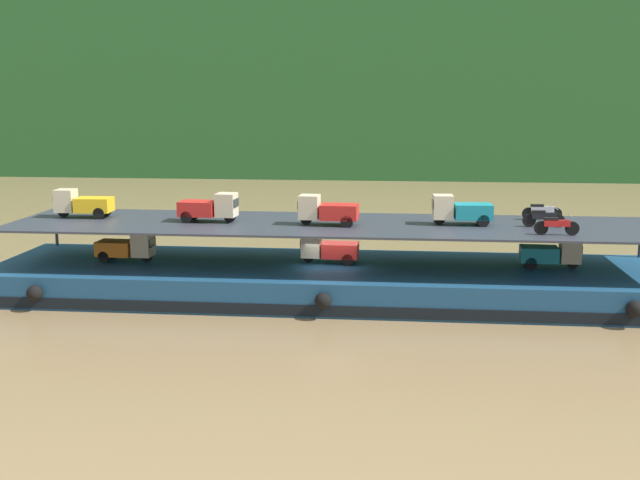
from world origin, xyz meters
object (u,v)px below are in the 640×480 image
at_px(mini_truck_lower_stern, 127,247).
at_px(motorcycle_upper_stbd, 542,211).
at_px(mini_truck_lower_aft, 329,249).
at_px(mini_truck_upper_fore, 327,210).
at_px(mini_truck_upper_bow, 461,210).
at_px(motorcycle_upper_centre, 543,218).
at_px(mini_truck_upper_stern, 83,203).
at_px(mini_truck_upper_mid, 209,207).
at_px(motorcycle_upper_port, 556,225).
at_px(mini_truck_lower_mid, 551,253).
at_px(cargo_barge, 331,281).

xyz_separation_m(mini_truck_lower_stern, motorcycle_upper_stbd, (19.90, 2.19, 1.74)).
bearing_deg(motorcycle_upper_stbd, mini_truck_lower_aft, -171.24).
bearing_deg(mini_truck_upper_fore, mini_truck_upper_bow, 6.81).
bearing_deg(motorcycle_upper_centre, mini_truck_upper_stern, 178.44).
height_order(mini_truck_lower_stern, mini_truck_upper_bow, mini_truck_upper_bow).
xyz_separation_m(mini_truck_lower_aft, motorcycle_upper_centre, (9.85, -0.52, 1.74)).
relative_size(mini_truck_upper_mid, motorcycle_upper_port, 1.47).
distance_m(mini_truck_upper_stern, motorcycle_upper_centre, 22.00).
bearing_deg(mini_truck_upper_bow, motorcycle_upper_centre, -3.98).
bearing_deg(mini_truck_upper_mid, mini_truck_lower_aft, 6.35).
bearing_deg(motorcycle_upper_port, motorcycle_upper_centre, 94.84).
bearing_deg(mini_truck_lower_stern, mini_truck_lower_mid, 1.80).
bearing_deg(mini_truck_upper_fore, mini_truck_upper_mid, 176.21).
height_order(cargo_barge, motorcycle_upper_stbd, motorcycle_upper_stbd).
distance_m(mini_truck_lower_mid, mini_truck_upper_bow, 4.69).
xyz_separation_m(mini_truck_lower_stern, motorcycle_upper_centre, (19.61, 0.11, 1.74)).
height_order(mini_truck_upper_bow, motorcycle_upper_port, mini_truck_upper_bow).
bearing_deg(motorcycle_upper_stbd, cargo_barge, -168.09).
distance_m(mini_truck_lower_stern, mini_truck_upper_stern, 3.19).
xyz_separation_m(mini_truck_upper_stern, mini_truck_upper_mid, (6.52, -0.70, 0.00)).
bearing_deg(motorcycle_upper_centre, mini_truck_lower_aft, 176.97).
bearing_deg(mini_truck_upper_stern, mini_truck_lower_mid, -0.18).
distance_m(mini_truck_upper_mid, motorcycle_upper_stbd, 15.92).
bearing_deg(mini_truck_lower_stern, mini_truck_upper_stern, 163.50).
distance_m(mini_truck_lower_mid, mini_truck_upper_stern, 22.63).
distance_m(mini_truck_upper_fore, mini_truck_upper_bow, 6.19).
distance_m(cargo_barge, mini_truck_lower_aft, 1.55).
distance_m(mini_truck_upper_fore, motorcycle_upper_stbd, 10.45).
distance_m(mini_truck_lower_mid, mini_truck_upper_fore, 10.62).
height_order(mini_truck_lower_mid, mini_truck_upper_bow, mini_truck_upper_bow).
height_order(cargo_barge, mini_truck_upper_bow, mini_truck_upper_bow).
bearing_deg(mini_truck_upper_bow, mini_truck_upper_mid, -178.24).
relative_size(cargo_barge, motorcycle_upper_centre, 16.75).
height_order(mini_truck_upper_stern, motorcycle_upper_stbd, mini_truck_upper_stern).
bearing_deg(mini_truck_lower_mid, mini_truck_upper_mid, -177.75).
bearing_deg(mini_truck_upper_stern, mini_truck_lower_stern, -16.50).
height_order(cargo_barge, mini_truck_upper_mid, mini_truck_upper_mid).
xyz_separation_m(mini_truck_upper_mid, mini_truck_upper_bow, (11.79, 0.36, 0.00)).
xyz_separation_m(mini_truck_lower_aft, mini_truck_upper_mid, (-5.62, -0.63, 2.00)).
distance_m(mini_truck_lower_mid, motorcycle_upper_centre, 1.90).
relative_size(mini_truck_lower_stern, mini_truck_upper_bow, 1.01).
relative_size(cargo_barge, mini_truck_upper_bow, 11.50).
bearing_deg(motorcycle_upper_centre, cargo_barge, -179.88).
bearing_deg(motorcycle_upper_centre, mini_truck_lower_stern, -179.68).
bearing_deg(motorcycle_upper_stbd, motorcycle_upper_port, -91.65).
distance_m(mini_truck_lower_aft, mini_truck_upper_fore, 2.24).
xyz_separation_m(motorcycle_upper_centre, motorcycle_upper_stbd, (0.30, 2.08, 0.00)).
xyz_separation_m(mini_truck_upper_stern, mini_truck_upper_fore, (12.16, -1.08, 0.00)).
relative_size(cargo_barge, mini_truck_upper_stern, 11.43).
bearing_deg(mini_truck_lower_aft, mini_truck_lower_stern, -176.30).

